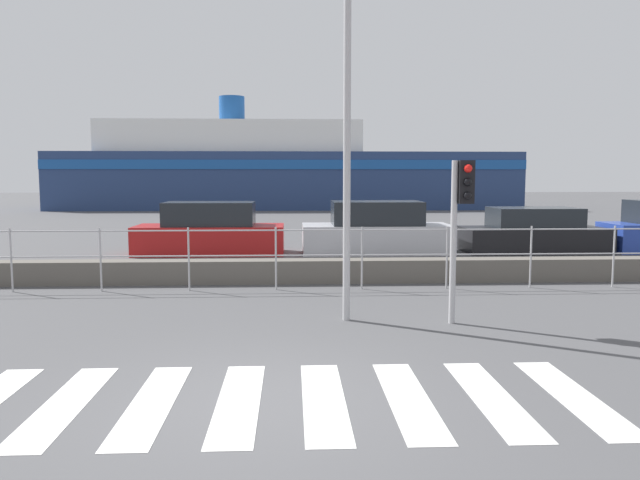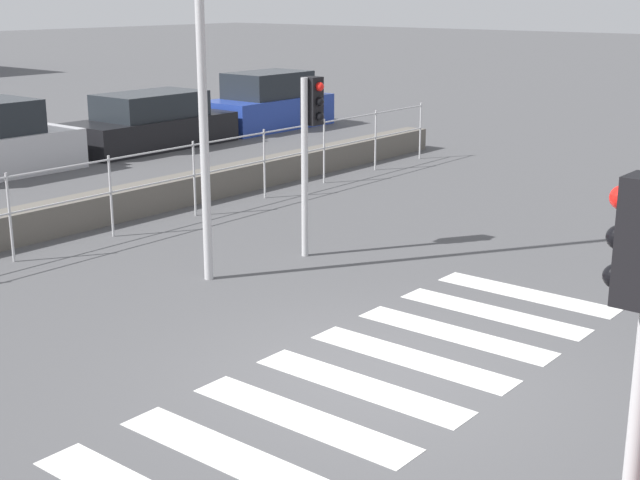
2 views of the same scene
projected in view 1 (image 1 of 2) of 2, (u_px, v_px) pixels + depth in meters
name	position (u px, v px, depth m)	size (l,w,h in m)	color
ground_plane	(261.00, 401.00, 6.58)	(160.00, 160.00, 0.00)	#4C4C4F
crosswalk	(281.00, 400.00, 6.59)	(6.75, 2.40, 0.01)	silver
seawall	(277.00, 271.00, 13.81)	(23.87, 0.55, 0.51)	#605B54
harbor_fence	(276.00, 249.00, 12.88)	(21.52, 0.04, 1.31)	#B2B2B5
traffic_light_far	(461.00, 204.00, 9.83)	(0.34, 0.32, 2.61)	#B2B2B5
streetlamp	(349.00, 93.00, 9.65)	(0.32, 1.23, 5.82)	#B2B2B5
ferry_boat	(276.00, 172.00, 44.79)	(32.31, 7.09, 7.91)	navy
parked_car_red	(210.00, 232.00, 18.85)	(4.45, 1.76, 1.57)	#B21919
parked_car_silver	(376.00, 231.00, 19.08)	(4.52, 1.85, 1.58)	#BCBCC1
parked_car_black	(534.00, 233.00, 19.31)	(4.36, 1.79, 1.38)	black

